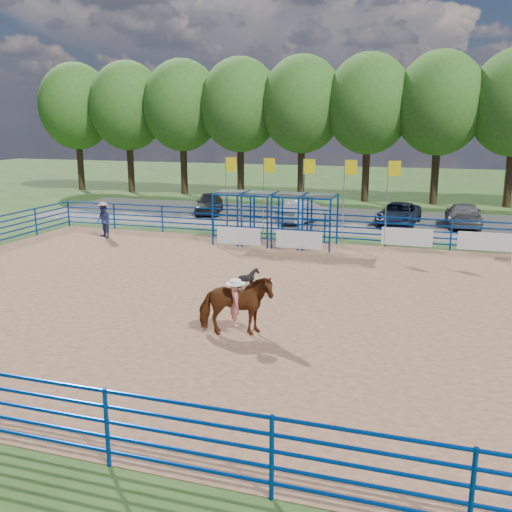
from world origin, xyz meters
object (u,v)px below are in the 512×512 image
(horse_and_rider, at_px, (236,304))
(car_c, at_px, (399,214))
(calf, at_px, (248,279))
(car_a, at_px, (209,203))
(car_d, at_px, (464,215))
(car_b, at_px, (303,211))
(spectator_cowboy, at_px, (104,220))

(horse_and_rider, xyz_separation_m, car_c, (3.15, 19.68, -0.29))
(calf, distance_m, car_a, 17.82)
(car_a, relative_size, car_d, 0.86)
(calf, relative_size, car_a, 0.20)
(car_d, bearing_deg, horse_and_rider, 69.00)
(car_b, bearing_deg, spectator_cowboy, 60.75)
(car_a, xyz_separation_m, car_c, (12.21, -0.54, -0.03))
(car_b, bearing_deg, car_c, -151.68)
(calf, distance_m, car_b, 14.56)
(car_b, distance_m, car_d, 9.28)
(car_a, xyz_separation_m, car_d, (15.82, 0.01, -0.01))
(car_a, bearing_deg, car_d, -16.01)
(calf, height_order, car_a, car_a)
(horse_and_rider, distance_m, car_a, 22.16)
(calf, relative_size, car_b, 0.20)
(calf, height_order, spectator_cowboy, spectator_cowboy)
(horse_and_rider, distance_m, car_b, 18.96)
(car_a, bearing_deg, horse_and_rider, -81.92)
(calf, bearing_deg, car_b, -3.52)
(spectator_cowboy, bearing_deg, car_d, 27.10)
(car_c, xyz_separation_m, car_d, (3.62, 0.55, 0.03))
(car_a, bearing_deg, car_c, -18.60)
(calf, relative_size, spectator_cowboy, 0.44)
(car_c, bearing_deg, horse_and_rider, -93.66)
(spectator_cowboy, relative_size, car_a, 0.46)
(spectator_cowboy, xyz_separation_m, car_a, (2.16, 9.19, -0.25))
(horse_and_rider, bearing_deg, car_d, 71.50)
(car_a, relative_size, car_b, 0.99)
(car_d, bearing_deg, spectator_cowboy, 24.59)
(car_a, height_order, car_b, car_a)
(horse_and_rider, distance_m, calf, 4.46)
(car_c, relative_size, car_d, 1.00)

